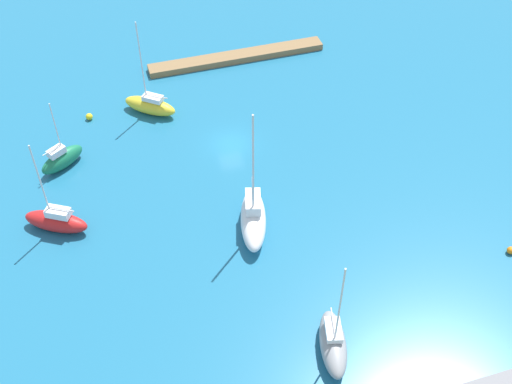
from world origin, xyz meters
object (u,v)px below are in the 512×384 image
(sailboat_red_inner_mooring, at_px, (56,221))
(mooring_buoy_orange, at_px, (511,250))
(pier_dock, at_px, (237,57))
(sailboat_yellow_near_pier, at_px, (150,105))
(sailboat_gray_west_end, at_px, (333,343))
(sailboat_green_east_end, at_px, (62,159))
(mooring_buoy_yellow, at_px, (89,117))
(sailboat_white_lone_north, at_px, (253,218))

(sailboat_red_inner_mooring, distance_m, mooring_buoy_orange, 41.37)
(pier_dock, distance_m, sailboat_yellow_near_pier, 14.18)
(sailboat_gray_west_end, xyz_separation_m, sailboat_green_east_end, (18.33, -28.06, 0.00))
(pier_dock, height_order, sailboat_green_east_end, sailboat_green_east_end)
(sailboat_red_inner_mooring, distance_m, sailboat_green_east_end, 8.64)
(mooring_buoy_orange, xyz_separation_m, mooring_buoy_yellow, (33.92, -30.43, 0.03))
(sailboat_red_inner_mooring, bearing_deg, mooring_buoy_orange, -171.01)
(sailboat_green_east_end, distance_m, sailboat_yellow_near_pier, 11.97)
(sailboat_red_inner_mooring, height_order, sailboat_white_lone_north, sailboat_white_lone_north)
(sailboat_white_lone_north, bearing_deg, sailboat_red_inner_mooring, -91.12)
(sailboat_yellow_near_pier, bearing_deg, sailboat_white_lone_north, 144.59)
(sailboat_gray_west_end, relative_size, sailboat_white_lone_north, 0.79)
(sailboat_gray_west_end, xyz_separation_m, mooring_buoy_orange, (-19.04, -4.70, -0.74))
(pier_dock, height_order, mooring_buoy_orange, pier_dock)
(pier_dock, height_order, sailboat_gray_west_end, sailboat_gray_west_end)
(mooring_buoy_yellow, bearing_deg, sailboat_white_lone_north, 121.41)
(sailboat_yellow_near_pier, xyz_separation_m, mooring_buoy_yellow, (6.74, -0.78, -0.67))
(sailboat_white_lone_north, bearing_deg, mooring_buoy_yellow, -133.14)
(sailboat_green_east_end, bearing_deg, sailboat_white_lone_north, -73.91)
(sailboat_green_east_end, relative_size, sailboat_yellow_near_pier, 0.69)
(sailboat_yellow_near_pier, bearing_deg, sailboat_gray_west_end, 141.35)
(sailboat_gray_west_end, relative_size, mooring_buoy_orange, 15.44)
(sailboat_gray_west_end, xyz_separation_m, sailboat_white_lone_north, (2.18, -14.33, 0.29))
(pier_dock, bearing_deg, sailboat_white_lone_north, 77.42)
(sailboat_gray_west_end, bearing_deg, sailboat_red_inner_mooring, -120.66)
(pier_dock, bearing_deg, sailboat_gray_west_end, 84.61)
(sailboat_yellow_near_pier, height_order, mooring_buoy_orange, sailboat_yellow_near_pier)
(sailboat_red_inner_mooring, bearing_deg, sailboat_gray_west_end, 165.08)
(sailboat_gray_west_end, xyz_separation_m, sailboat_red_inner_mooring, (19.58, -19.51, 0.02))
(sailboat_yellow_near_pier, bearing_deg, pier_dock, -110.48)
(sailboat_green_east_end, bearing_deg, sailboat_red_inner_mooring, -131.85)
(mooring_buoy_orange, bearing_deg, pier_dock, -67.82)
(pier_dock, relative_size, sailboat_green_east_end, 2.79)
(pier_dock, height_order, mooring_buoy_yellow, pier_dock)
(pier_dock, xyz_separation_m, sailboat_red_inner_mooring, (23.51, 22.24, 0.71))
(sailboat_red_inner_mooring, xyz_separation_m, sailboat_green_east_end, (-1.25, -8.55, -0.01))
(sailboat_red_inner_mooring, height_order, mooring_buoy_yellow, sailboat_red_inner_mooring)
(sailboat_red_inner_mooring, bearing_deg, sailboat_white_lone_north, -166.60)
(pier_dock, distance_m, mooring_buoy_orange, 40.02)
(mooring_buoy_orange, height_order, mooring_buoy_yellow, mooring_buoy_yellow)
(pier_dock, distance_m, sailboat_red_inner_mooring, 32.37)
(mooring_buoy_orange, bearing_deg, sailboat_red_inner_mooring, -20.99)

